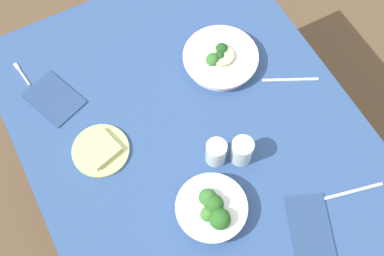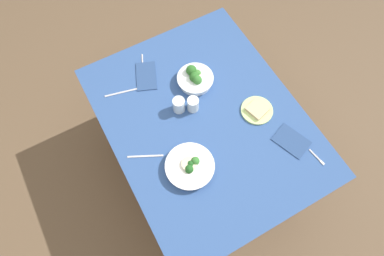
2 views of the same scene
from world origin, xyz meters
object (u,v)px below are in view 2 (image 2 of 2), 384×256
(bread_side_plate, at_px, (257,110))
(water_glass_side, at_px, (193,104))
(broccoli_bowl_far, at_px, (195,78))
(fork_by_near_bowl, at_px, (317,158))
(table_knife_right, at_px, (145,156))
(broccoli_bowl_near, at_px, (190,167))
(napkin_folded_lower, at_px, (146,76))
(water_glass_center, at_px, (179,105))
(table_knife_left, at_px, (122,92))
(napkin_folded_upper, at_px, (291,141))
(fork_by_far_bowl, at_px, (142,61))

(bread_side_plate, relative_size, water_glass_side, 2.01)
(broccoli_bowl_far, height_order, fork_by_near_bowl, broccoli_bowl_far)
(table_knife_right, bearing_deg, bread_side_plate, 21.41)
(broccoli_bowl_near, relative_size, napkin_folded_lower, 1.30)
(broccoli_bowl_far, bearing_deg, water_glass_center, -55.39)
(water_glass_side, height_order, table_knife_left, water_glass_side)
(broccoli_bowl_far, relative_size, water_glass_center, 2.26)
(bread_side_plate, xyz_separation_m, napkin_folded_lower, (-0.53, -0.46, -0.01))
(water_glass_side, distance_m, table_knife_left, 0.45)
(bread_side_plate, distance_m, fork_by_near_bowl, 0.43)
(broccoli_bowl_near, relative_size, fork_by_near_bowl, 2.39)
(water_glass_side, height_order, napkin_folded_upper, water_glass_side)
(water_glass_side, distance_m, napkin_folded_lower, 0.37)
(broccoli_bowl_near, bearing_deg, fork_by_far_bowl, 174.24)
(water_glass_center, bearing_deg, fork_by_far_bowl, -174.13)
(bread_side_plate, bearing_deg, napkin_folded_lower, -139.05)
(broccoli_bowl_far, height_order, bread_side_plate, broccoli_bowl_far)
(bread_side_plate, distance_m, fork_by_far_bowl, 0.78)
(table_knife_left, bearing_deg, fork_by_far_bowl, -131.66)
(fork_by_far_bowl, bearing_deg, napkin_folded_upper, 52.72)
(bread_side_plate, relative_size, water_glass_center, 1.92)
(water_glass_side, height_order, table_knife_right, water_glass_side)
(napkin_folded_upper, bearing_deg, broccoli_bowl_near, -103.42)
(broccoli_bowl_near, relative_size, water_glass_center, 2.73)
(broccoli_bowl_near, relative_size, table_knife_right, 1.34)
(broccoli_bowl_far, bearing_deg, fork_by_far_bowl, -143.52)
(fork_by_near_bowl, distance_m, table_knife_right, 0.95)
(broccoli_bowl_near, height_order, fork_by_near_bowl, broccoli_bowl_near)
(broccoli_bowl_near, height_order, napkin_folded_upper, broccoli_bowl_near)
(broccoli_bowl_near, height_order, water_glass_side, water_glass_side)
(table_knife_left, xyz_separation_m, napkin_folded_lower, (-0.03, 0.18, 0.00))
(bread_side_plate, distance_m, table_knife_right, 0.70)
(broccoli_bowl_far, xyz_separation_m, fork_by_far_bowl, (-0.29, -0.22, -0.03))
(fork_by_far_bowl, distance_m, fork_by_near_bowl, 1.20)
(bread_side_plate, relative_size, table_knife_right, 0.94)
(table_knife_right, height_order, napkin_folded_lower, napkin_folded_lower)
(bread_side_plate, height_order, napkin_folded_lower, bread_side_plate)
(fork_by_far_bowl, bearing_deg, bread_side_plate, 57.81)
(broccoli_bowl_far, bearing_deg, fork_by_near_bowl, 24.66)
(broccoli_bowl_far, relative_size, napkin_folded_upper, 1.16)
(broccoli_bowl_near, distance_m, fork_by_far_bowl, 0.77)
(water_glass_center, relative_size, fork_by_near_bowl, 0.87)
(water_glass_side, bearing_deg, napkin_folded_upper, 40.22)
(broccoli_bowl_far, relative_size, table_knife_right, 1.11)
(broccoli_bowl_far, bearing_deg, napkin_folded_upper, 24.95)
(table_knife_left, bearing_deg, table_knife_right, 96.33)
(broccoli_bowl_near, height_order, table_knife_left, broccoli_bowl_near)
(water_glass_center, height_order, fork_by_near_bowl, water_glass_center)
(table_knife_right, bearing_deg, broccoli_bowl_near, -18.01)
(broccoli_bowl_far, xyz_separation_m, bread_side_plate, (0.35, 0.22, -0.03))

